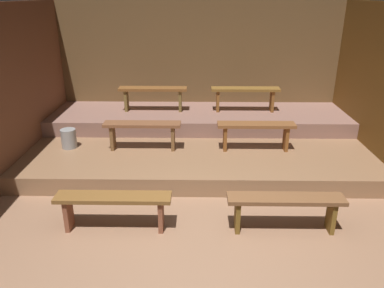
{
  "coord_description": "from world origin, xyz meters",
  "views": [
    {
      "loc": [
        -0.02,
        -2.97,
        2.5
      ],
      "look_at": [
        -0.1,
        2.1,
        0.46
      ],
      "focal_mm": 35.01,
      "sensor_mm": 36.0,
      "label": 1
    }
  ],
  "objects_px": {
    "bench_floor_left": "(114,203)",
    "pail_lower": "(69,139)",
    "bench_floor_right": "(285,204)",
    "bench_lower_right": "(256,130)",
    "bench_middle_right": "(245,93)",
    "bench_lower_left": "(142,129)",
    "bench_middle_left": "(153,93)"
  },
  "relations": [
    {
      "from": "bench_floor_left",
      "to": "bench_lower_left",
      "type": "bearing_deg",
      "value": 87.07
    },
    {
      "from": "bench_floor_right",
      "to": "pail_lower",
      "type": "height_order",
      "value": "pail_lower"
    },
    {
      "from": "bench_lower_left",
      "to": "bench_middle_right",
      "type": "height_order",
      "value": "bench_middle_right"
    },
    {
      "from": "bench_floor_right",
      "to": "bench_lower_right",
      "type": "bearing_deg",
      "value": 92.93
    },
    {
      "from": "bench_floor_left",
      "to": "bench_middle_left",
      "type": "distance_m",
      "value": 3.01
    },
    {
      "from": "bench_floor_left",
      "to": "bench_lower_left",
      "type": "height_order",
      "value": "bench_lower_left"
    },
    {
      "from": "bench_floor_left",
      "to": "bench_lower_left",
      "type": "xyz_separation_m",
      "value": [
        0.09,
        1.76,
        0.25
      ]
    },
    {
      "from": "bench_lower_left",
      "to": "pail_lower",
      "type": "relative_size",
      "value": 3.9
    },
    {
      "from": "bench_lower_left",
      "to": "bench_lower_right",
      "type": "xyz_separation_m",
      "value": [
        1.73,
        0.0,
        0.0
      ]
    },
    {
      "from": "bench_middle_right",
      "to": "bench_lower_left",
      "type": "bearing_deg",
      "value": -144.39
    },
    {
      "from": "bench_floor_left",
      "to": "bench_middle_left",
      "type": "relative_size",
      "value": 1.06
    },
    {
      "from": "pail_lower",
      "to": "bench_middle_right",
      "type": "bearing_deg",
      "value": 22.31
    },
    {
      "from": "bench_middle_left",
      "to": "pail_lower",
      "type": "bearing_deg",
      "value": -135.65
    },
    {
      "from": "bench_lower_right",
      "to": "pail_lower",
      "type": "bearing_deg",
      "value": 179.2
    },
    {
      "from": "bench_lower_right",
      "to": "bench_middle_left",
      "type": "bearing_deg",
      "value": 144.39
    },
    {
      "from": "bench_floor_left",
      "to": "bench_lower_left",
      "type": "relative_size",
      "value": 1.1
    },
    {
      "from": "bench_lower_left",
      "to": "pail_lower",
      "type": "bearing_deg",
      "value": 178.0
    },
    {
      "from": "bench_lower_left",
      "to": "bench_lower_right",
      "type": "bearing_deg",
      "value": 0.0
    },
    {
      "from": "bench_floor_right",
      "to": "bench_middle_right",
      "type": "xyz_separation_m",
      "value": [
        -0.13,
        2.97,
        0.51
      ]
    },
    {
      "from": "bench_floor_right",
      "to": "bench_middle_left",
      "type": "xyz_separation_m",
      "value": [
        -1.78,
        2.97,
        0.51
      ]
    },
    {
      "from": "bench_middle_right",
      "to": "pail_lower",
      "type": "height_order",
      "value": "bench_middle_right"
    },
    {
      "from": "bench_middle_left",
      "to": "bench_middle_right",
      "type": "xyz_separation_m",
      "value": [
        1.66,
        0.0,
        0.0
      ]
    },
    {
      "from": "bench_floor_left",
      "to": "pail_lower",
      "type": "relative_size",
      "value": 4.29
    },
    {
      "from": "bench_lower_left",
      "to": "bench_middle_right",
      "type": "xyz_separation_m",
      "value": [
        1.69,
        1.21,
        0.26
      ]
    },
    {
      "from": "pail_lower",
      "to": "bench_lower_left",
      "type": "bearing_deg",
      "value": -2.0
    },
    {
      "from": "bench_lower_right",
      "to": "bench_middle_right",
      "type": "relative_size",
      "value": 0.96
    },
    {
      "from": "bench_floor_left",
      "to": "bench_lower_right",
      "type": "height_order",
      "value": "bench_lower_right"
    },
    {
      "from": "bench_middle_right",
      "to": "bench_middle_left",
      "type": "bearing_deg",
      "value": 180.0
    },
    {
      "from": "bench_floor_left",
      "to": "pail_lower",
      "type": "distance_m",
      "value": 2.09
    },
    {
      "from": "bench_floor_left",
      "to": "bench_middle_right",
      "type": "height_order",
      "value": "bench_middle_right"
    },
    {
      "from": "bench_lower_left",
      "to": "bench_floor_left",
      "type": "bearing_deg",
      "value": -92.93
    },
    {
      "from": "bench_lower_left",
      "to": "bench_lower_right",
      "type": "height_order",
      "value": "same"
    }
  ]
}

